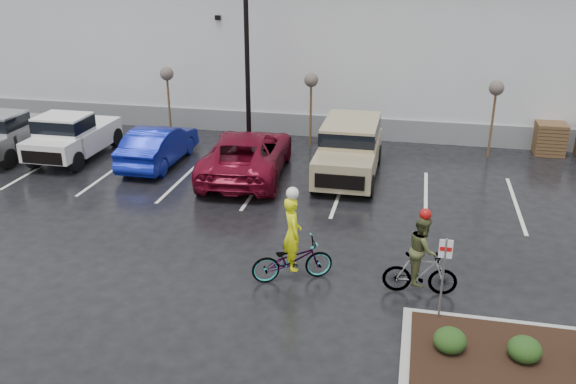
% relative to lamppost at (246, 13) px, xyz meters
% --- Properties ---
extents(ground, '(120.00, 120.00, 0.00)m').
position_rel_lamppost_xyz_m(ground, '(4.00, -12.00, -5.69)').
color(ground, black).
rests_on(ground, ground).
extents(warehouse, '(60.50, 15.50, 7.20)m').
position_rel_lamppost_xyz_m(warehouse, '(4.00, 9.99, -2.04)').
color(warehouse, silver).
rests_on(warehouse, ground).
extents(wooded_ridge, '(80.00, 25.00, 6.00)m').
position_rel_lamppost_xyz_m(wooded_ridge, '(4.00, 33.00, -2.69)').
color(wooded_ridge, '#1F3A18').
rests_on(wooded_ridge, ground).
extents(lamppost, '(0.50, 1.00, 9.22)m').
position_rel_lamppost_xyz_m(lamppost, '(0.00, 0.00, 0.00)').
color(lamppost, black).
rests_on(lamppost, ground).
extents(sapling_west, '(0.60, 0.60, 3.20)m').
position_rel_lamppost_xyz_m(sapling_west, '(-4.00, 1.00, -2.96)').
color(sapling_west, '#533621').
rests_on(sapling_west, ground).
extents(sapling_mid, '(0.60, 0.60, 3.20)m').
position_rel_lamppost_xyz_m(sapling_mid, '(2.50, 1.00, -2.96)').
color(sapling_mid, '#533621').
rests_on(sapling_mid, ground).
extents(sapling_east, '(0.60, 0.60, 3.20)m').
position_rel_lamppost_xyz_m(sapling_east, '(10.00, 1.00, -2.96)').
color(sapling_east, '#533621').
rests_on(sapling_east, ground).
extents(pallet_stack_a, '(1.20, 1.20, 1.35)m').
position_rel_lamppost_xyz_m(pallet_stack_a, '(12.50, 2.00, -5.01)').
color(pallet_stack_a, '#533621').
rests_on(pallet_stack_a, ground).
extents(shrub_a, '(0.70, 0.70, 0.52)m').
position_rel_lamppost_xyz_m(shrub_a, '(8.00, -13.00, -5.27)').
color(shrub_a, '#163412').
rests_on(shrub_a, curb_island).
extents(shrub_b, '(0.70, 0.70, 0.52)m').
position_rel_lamppost_xyz_m(shrub_b, '(9.50, -13.00, -5.27)').
color(shrub_b, '#163412').
rests_on(shrub_b, curb_island).
extents(fire_lane_sign, '(0.30, 0.05, 2.20)m').
position_rel_lamppost_xyz_m(fire_lane_sign, '(7.80, -11.80, -4.28)').
color(fire_lane_sign, gray).
rests_on(fire_lane_sign, ground).
extents(pickup_silver, '(2.10, 5.20, 1.96)m').
position_rel_lamppost_xyz_m(pickup_silver, '(-9.50, -2.59, -4.71)').
color(pickup_silver, '#9FA3A6').
rests_on(pickup_silver, ground).
extents(pickup_white, '(2.10, 5.20, 1.96)m').
position_rel_lamppost_xyz_m(pickup_white, '(-6.71, -2.35, -4.71)').
color(pickup_white, white).
rests_on(pickup_white, ground).
extents(car_blue, '(1.66, 4.74, 1.56)m').
position_rel_lamppost_xyz_m(car_blue, '(-3.02, -2.61, -4.90)').
color(car_blue, '#0D1A96').
rests_on(car_blue, ground).
extents(car_red, '(3.34, 6.39, 1.72)m').
position_rel_lamppost_xyz_m(car_red, '(0.80, -3.15, -4.83)').
color(car_red, maroon).
rests_on(car_red, ground).
extents(suv_tan, '(2.20, 5.10, 2.06)m').
position_rel_lamppost_xyz_m(suv_tan, '(4.59, -2.58, -4.66)').
color(suv_tan, tan).
rests_on(suv_tan, ground).
extents(cyclist_hivis, '(2.26, 1.58, 2.60)m').
position_rel_lamppost_xyz_m(cyclist_hivis, '(4.07, -10.50, -4.89)').
color(cyclist_hivis, '#3F3F44').
rests_on(cyclist_hivis, ground).
extents(cyclist_olive, '(1.81, 0.88, 2.32)m').
position_rel_lamppost_xyz_m(cyclist_olive, '(7.34, -10.50, -4.84)').
color(cyclist_olive, '#3F3F44').
rests_on(cyclist_olive, ground).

